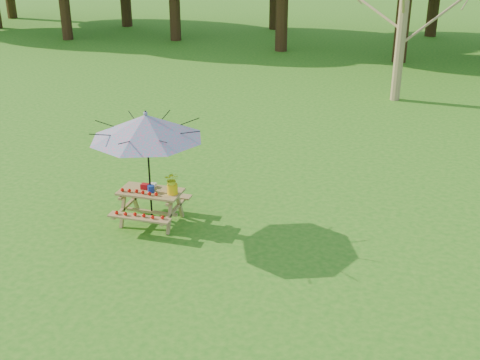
# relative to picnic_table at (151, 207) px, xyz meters

# --- Properties ---
(ground) EXTENTS (120.00, 120.00, 0.00)m
(ground) POSITION_rel_picnic_table_xyz_m (1.12, -3.88, -0.33)
(ground) COLOR #257215
(ground) RESTS_ON ground
(picnic_table) EXTENTS (1.20, 1.32, 0.67)m
(picnic_table) POSITION_rel_picnic_table_xyz_m (0.00, 0.00, 0.00)
(picnic_table) COLOR #A57D4A
(picnic_table) RESTS_ON ground
(patio_umbrella) EXTENTS (2.19, 2.19, 2.25)m
(patio_umbrella) POSITION_rel_picnic_table_xyz_m (0.00, 0.00, 1.62)
(patio_umbrella) COLOR black
(patio_umbrella) RESTS_ON ground
(produce_bins) EXTENTS (0.31, 0.36, 0.13)m
(produce_bins) POSITION_rel_picnic_table_xyz_m (-0.04, 0.05, 0.40)
(produce_bins) COLOR #AF0E14
(produce_bins) RESTS_ON picnic_table
(tomatoes_row) EXTENTS (0.77, 0.13, 0.07)m
(tomatoes_row) POSITION_rel_picnic_table_xyz_m (-0.15, -0.18, 0.38)
(tomatoes_row) COLOR red
(tomatoes_row) RESTS_ON picnic_table
(flower_bucket) EXTENTS (0.32, 0.30, 0.44)m
(flower_bucket) POSITION_rel_picnic_table_xyz_m (0.46, -0.01, 0.58)
(flower_bucket) COLOR yellow
(flower_bucket) RESTS_ON picnic_table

